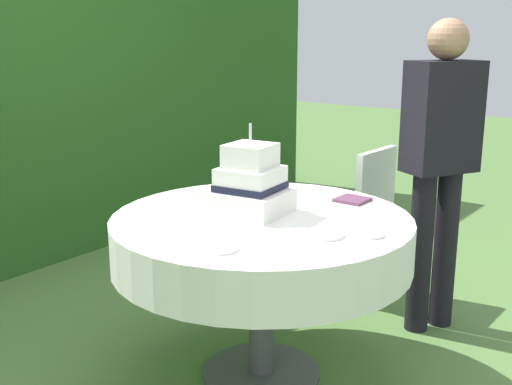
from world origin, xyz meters
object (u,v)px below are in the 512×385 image
serving_plate_far (221,249)px  serving_plate_left (325,235)px  standing_person (440,156)px  cake_table (262,241)px  serving_plate_near (371,234)px  napkin_stack (353,200)px  wedding_cake (250,186)px  garden_chair (359,207)px

serving_plate_far → serving_plate_left: bearing=-30.7°
serving_plate_far → standing_person: bearing=-11.4°
cake_table → standing_person: bearing=-24.1°
serving_plate_far → standing_person: 1.42m
serving_plate_near → standing_person: (0.90, 0.08, 0.16)m
standing_person → napkin_stack: bearing=154.4°
wedding_cake → serving_plate_near: wedding_cake is taller
standing_person → serving_plate_near: bearing=-174.7°
wedding_cake → standing_person: (0.92, -0.50, 0.05)m
serving_plate_left → serving_plate_far: bearing=149.3°
cake_table → napkin_stack: 0.52m
wedding_cake → serving_plate_far: size_ratio=3.13×
cake_table → serving_plate_left: (-0.07, -0.36, 0.12)m
napkin_stack → serving_plate_left: bearing=-162.4°
serving_plate_left → garden_chair: 1.28m
serving_plate_left → standing_person: 1.02m
serving_plate_far → napkin_stack: 0.91m
cake_table → standing_person: size_ratio=0.82×
serving_plate_left → standing_person: (1.01, -0.06, 0.16)m
wedding_cake → garden_chair: wedding_cake is taller
serving_plate_left → napkin_stack: (0.53, 0.17, 0.00)m
wedding_cake → serving_plate_far: (-0.46, -0.22, -0.12)m
serving_plate_near → napkin_stack: 0.53m
serving_plate_far → napkin_stack: bearing=-3.2°
serving_plate_left → garden_chair: size_ratio=0.16×
wedding_cake → serving_plate_near: (0.02, -0.58, -0.12)m
wedding_cake → napkin_stack: size_ratio=2.83×
cake_table → serving_plate_far: size_ratio=10.30×
serving_plate_far → cake_table: bearing=17.7°
serving_plate_far → garden_chair: (1.54, 0.24, -0.22)m
wedding_cake → standing_person: 1.05m
wedding_cake → serving_plate_far: bearing=-154.6°
serving_plate_far → garden_chair: 1.58m
serving_plate_near → cake_table: bearing=94.5°
serving_plate_left → napkin_stack: bearing=17.6°
serving_plate_near → serving_plate_left: (-0.11, 0.14, 0.00)m
napkin_stack → standing_person: (0.48, -0.23, 0.16)m
cake_table → serving_plate_near: serving_plate_near is taller
serving_plate_far → napkin_stack: (0.90, -0.05, 0.00)m
serving_plate_far → serving_plate_left: size_ratio=0.87×
serving_plate_left → cake_table: bearing=78.9°
serving_plate_near → standing_person: size_ratio=0.06×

